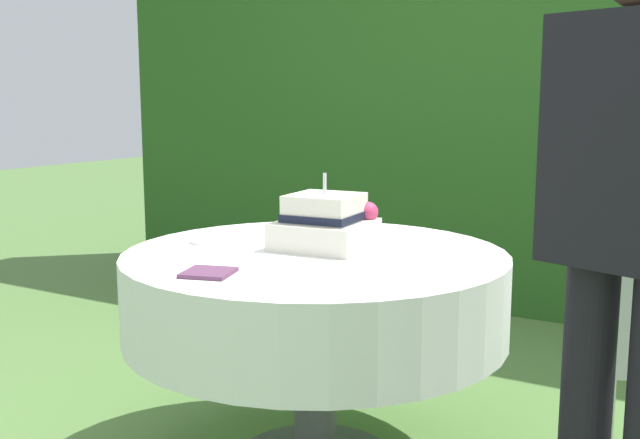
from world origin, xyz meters
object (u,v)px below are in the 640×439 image
(wedding_cake, at_px, (326,224))
(napkin_stack, at_px, (208,273))
(serving_plate_near, at_px, (326,227))
(standing_person, at_px, (631,231))
(cake_table, at_px, (315,294))
(serving_plate_far, at_px, (209,241))

(wedding_cake, xyz_separation_m, napkin_stack, (-0.09, -0.50, -0.07))
(wedding_cake, height_order, serving_plate_near, wedding_cake)
(serving_plate_near, distance_m, standing_person, 1.36)
(napkin_stack, bearing_deg, cake_table, 77.06)
(napkin_stack, distance_m, standing_person, 1.10)
(cake_table, xyz_separation_m, serving_plate_near, (-0.19, 0.39, 0.15))
(serving_plate_near, relative_size, serving_plate_far, 1.19)
(cake_table, distance_m, wedding_cake, 0.23)
(serving_plate_near, bearing_deg, wedding_cake, -60.04)
(wedding_cake, height_order, napkin_stack, wedding_cake)
(wedding_cake, distance_m, serving_plate_far, 0.42)
(wedding_cake, distance_m, serving_plate_near, 0.37)
(wedding_cake, xyz_separation_m, serving_plate_far, (-0.39, -0.13, -0.07))
(cake_table, height_order, standing_person, standing_person)
(cake_table, relative_size, napkin_stack, 9.34)
(cake_table, bearing_deg, napkin_stack, -102.94)
(cake_table, relative_size, serving_plate_far, 9.84)
(cake_table, xyz_separation_m, serving_plate_far, (-0.40, -0.05, 0.15))
(cake_table, xyz_separation_m, napkin_stack, (-0.10, -0.42, 0.15))
(napkin_stack, relative_size, standing_person, 0.08)
(wedding_cake, bearing_deg, serving_plate_near, 119.96)
(cake_table, relative_size, wedding_cake, 3.97)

